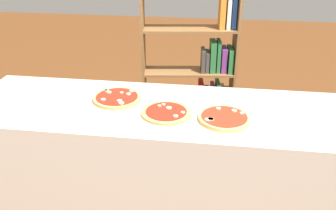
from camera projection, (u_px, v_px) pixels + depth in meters
counter at (168, 173)px, 2.23m from camera, size 2.29×0.67×0.88m
parchment_paper at (168, 108)px, 2.03m from camera, size 2.00×0.52×0.00m
pizza_mushroom_0 at (117, 98)px, 2.12m from camera, size 0.28×0.28×0.03m
pizza_mushroom_1 at (166, 112)px, 1.96m from camera, size 0.27×0.27×0.02m
pizza_mushroom_2 at (224, 118)px, 1.90m from camera, size 0.27×0.27×0.03m
bookshelf at (202, 79)px, 3.03m from camera, size 0.77×0.32×1.43m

